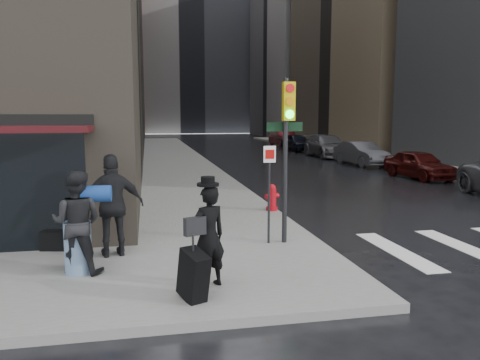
% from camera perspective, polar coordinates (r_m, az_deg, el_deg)
% --- Properties ---
extents(ground, '(140.00, 140.00, 0.00)m').
position_cam_1_polar(ground, '(8.65, 1.09, -11.75)').
color(ground, black).
rests_on(ground, ground).
extents(sidewalk_left, '(4.00, 50.00, 0.15)m').
position_cam_1_polar(sidewalk_left, '(35.12, -8.37, 3.08)').
color(sidewalk_left, slate).
rests_on(sidewalk_left, ground).
extents(sidewalk_right, '(3.00, 50.00, 0.15)m').
position_cam_1_polar(sidewalk_right, '(38.25, 12.30, 3.36)').
color(sidewalk_right, slate).
rests_on(sidewalk_right, ground).
extents(bldg_left_far, '(22.00, 20.00, 26.00)m').
position_cam_1_polar(bldg_left_far, '(71.58, -20.96, 15.38)').
color(bldg_left_far, brown).
rests_on(bldg_left_far, ground).
extents(bldg_right_far, '(22.00, 20.00, 25.00)m').
position_cam_1_polar(bldg_right_far, '(72.21, 11.88, 15.25)').
color(bldg_right_far, gray).
rests_on(bldg_right_far, ground).
extents(bldg_distant, '(40.00, 12.00, 32.00)m').
position_cam_1_polar(bldg_distant, '(87.30, -6.29, 16.35)').
color(bldg_distant, gray).
rests_on(bldg_distant, ground).
extents(man_overcoat, '(0.91, 1.20, 1.83)m').
position_cam_1_polar(man_overcoat, '(7.46, -4.25, -7.59)').
color(man_overcoat, black).
rests_on(man_overcoat, ground).
extents(man_jeans, '(1.28, 0.88, 1.82)m').
position_cam_1_polar(man_jeans, '(8.65, -19.30, -4.86)').
color(man_jeans, black).
rests_on(man_jeans, ground).
extents(man_greycoat, '(1.25, 0.70, 2.02)m').
position_cam_1_polar(man_greycoat, '(9.49, -15.20, -3.02)').
color(man_greycoat, black).
rests_on(man_greycoat, ground).
extents(traffic_light, '(0.88, 0.40, 3.53)m').
position_cam_1_polar(traffic_light, '(9.96, 5.52, 5.09)').
color(traffic_light, black).
rests_on(traffic_light, ground).
extents(fire_hydrant, '(0.45, 0.34, 0.78)m').
position_cam_1_polar(fire_hydrant, '(13.72, 3.91, -2.29)').
color(fire_hydrant, '#A60A14').
rests_on(fire_hydrant, ground).
extents(parked_car_1, '(1.94, 4.06, 1.34)m').
position_cam_1_polar(parked_car_1, '(23.35, 20.97, 1.79)').
color(parked_car_1, '#390D0B').
rests_on(parked_car_1, ground).
extents(parked_car_2, '(1.90, 4.36, 1.39)m').
position_cam_1_polar(parked_car_2, '(28.56, 14.57, 3.11)').
color(parked_car_2, '#404045').
rests_on(parked_car_2, ground).
extents(parked_car_3, '(2.30, 5.47, 1.58)m').
position_cam_1_polar(parked_car_3, '(34.10, 10.57, 4.10)').
color(parked_car_3, '#4C4C51').
rests_on(parked_car_3, ground).
extents(parked_car_4, '(2.03, 4.37, 1.45)m').
position_cam_1_polar(parked_car_4, '(39.61, 6.96, 4.57)').
color(parked_car_4, black).
rests_on(parked_car_4, ground).
extents(parked_car_5, '(1.79, 4.99, 1.64)m').
position_cam_1_polar(parked_car_5, '(45.49, 5.37, 5.12)').
color(parked_car_5, '#450D10').
rests_on(parked_car_5, ground).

